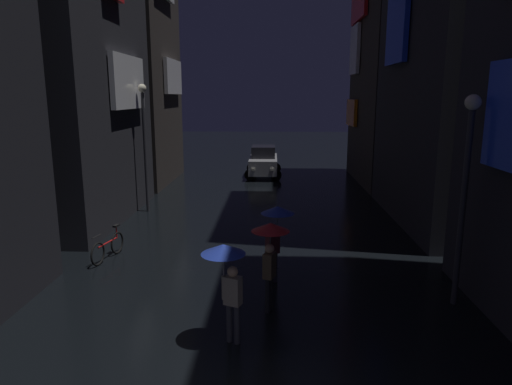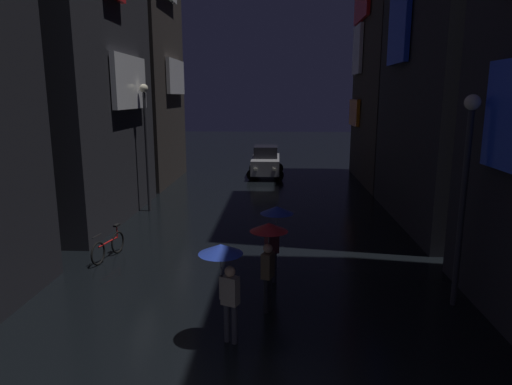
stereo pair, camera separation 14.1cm
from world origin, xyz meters
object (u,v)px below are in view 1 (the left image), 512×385
at_px(pedestrian_midstreet_centre_red, 270,242).
at_px(streetlamp_right_near, 466,176).
at_px(car_distant, 263,162).
at_px(streetlamp_left_far, 144,133).
at_px(pedestrian_midstreet_left_blue, 226,266).
at_px(pedestrian_near_crossing_blue, 276,223).
at_px(bicycle_parked_at_storefront, 108,247).

relative_size(pedestrian_midstreet_centre_red, streetlamp_right_near, 0.42).
distance_m(car_distant, streetlamp_left_far, 10.66).
height_order(car_distant, streetlamp_right_near, streetlamp_right_near).
xyz_separation_m(pedestrian_midstreet_left_blue, pedestrian_midstreet_centre_red, (0.86, 1.54, 0.00)).
distance_m(pedestrian_near_crossing_blue, streetlamp_right_near, 4.79).
xyz_separation_m(bicycle_parked_at_storefront, streetlamp_right_near, (9.60, -2.74, 2.80)).
distance_m(bicycle_parked_at_storefront, streetlamp_left_far, 6.76).
height_order(pedestrian_midstreet_left_blue, pedestrian_midstreet_centre_red, same).
relative_size(bicycle_parked_at_storefront, streetlamp_left_far, 0.33).
bearing_deg(streetlamp_left_far, streetlamp_right_near, -41.20).
bearing_deg(pedestrian_midstreet_left_blue, bicycle_parked_at_storefront, 131.62).
relative_size(pedestrian_midstreet_left_blue, pedestrian_midstreet_centre_red, 1.00).
relative_size(pedestrian_midstreet_left_blue, streetlamp_right_near, 0.42).
distance_m(pedestrian_near_crossing_blue, bicycle_parked_at_storefront, 5.59).
distance_m(pedestrian_near_crossing_blue, pedestrian_midstreet_centre_red, 1.66).
relative_size(pedestrian_near_crossing_blue, streetlamp_right_near, 0.42).
bearing_deg(pedestrian_midstreet_left_blue, streetlamp_right_near, 20.42).
relative_size(car_distant, streetlamp_right_near, 0.82).
xyz_separation_m(bicycle_parked_at_storefront, streetlamp_left_far, (-0.40, 6.02, 3.05)).
height_order(pedestrian_midstreet_centre_red, car_distant, pedestrian_midstreet_centre_red).
height_order(bicycle_parked_at_storefront, streetlamp_left_far, streetlamp_left_far).
xyz_separation_m(car_distant, streetlamp_left_far, (-4.88, -9.14, 2.51)).
bearing_deg(streetlamp_right_near, pedestrian_near_crossing_blue, 164.81).
xyz_separation_m(pedestrian_near_crossing_blue, car_distant, (-0.74, 16.71, -0.74)).
distance_m(bicycle_parked_at_storefront, car_distant, 15.82).
bearing_deg(pedestrian_near_crossing_blue, pedestrian_midstreet_centre_red, -94.85).
height_order(car_distant, streetlamp_left_far, streetlamp_left_far).
bearing_deg(bicycle_parked_at_storefront, pedestrian_midstreet_left_blue, -48.38).
relative_size(pedestrian_near_crossing_blue, streetlamp_left_far, 0.39).
distance_m(pedestrian_midstreet_centre_red, bicycle_parked_at_storefront, 6.13).
distance_m(pedestrian_midstreet_left_blue, pedestrian_midstreet_centre_red, 1.77).
bearing_deg(pedestrian_near_crossing_blue, car_distant, 92.54).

